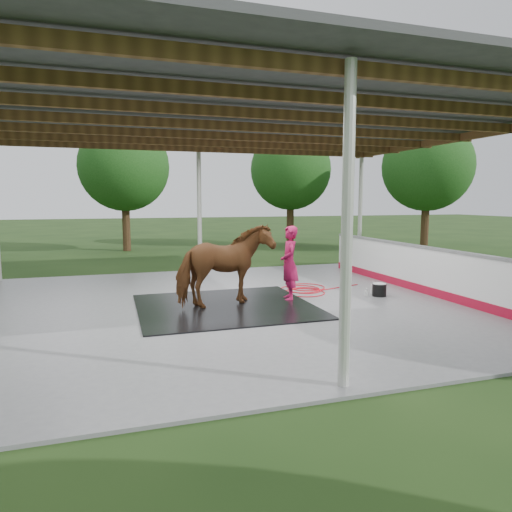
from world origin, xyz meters
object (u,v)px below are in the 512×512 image
object	(u,v)px
dasher_board	(417,269)
horse	(225,265)
handler	(289,263)
wash_bucket	(379,290)

from	to	relation	value
dasher_board	horse	world-z (taller)	horse
horse	handler	world-z (taller)	horse
wash_bucket	dasher_board	bearing A→B (deg)	12.39
dasher_board	handler	size ratio (longest dim) A/B	4.75
dasher_board	horse	bearing A→B (deg)	-177.34
dasher_board	handler	bearing A→B (deg)	179.83
dasher_board	horse	xyz separation A→B (m)	(-4.99, -0.23, 0.35)
horse	wash_bucket	xyz separation A→B (m)	(3.73, -0.04, -0.74)
wash_bucket	horse	bearing A→B (deg)	179.32
dasher_board	wash_bucket	world-z (taller)	dasher_board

